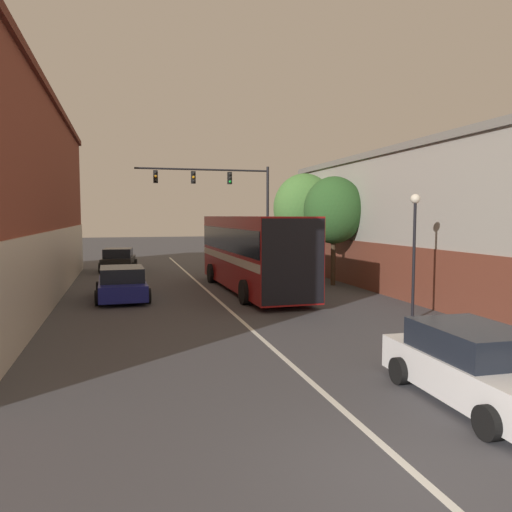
{
  "coord_description": "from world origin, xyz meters",
  "views": [
    {
      "loc": [
        -3.82,
        -5.54,
        3.54
      ],
      "look_at": [
        1.73,
        15.19,
        1.81
      ],
      "focal_mm": 35.0,
      "sensor_mm": 36.0,
      "label": 1
    }
  ],
  "objects_px": {
    "bus": "(252,249)",
    "hatchback_foreground": "(478,368)",
    "traffic_signal_gantry": "(226,192)",
    "street_tree_far": "(304,208)",
    "parked_car_left_mid": "(119,260)",
    "street_tree_near": "(334,210)",
    "street_lamp": "(414,246)",
    "parked_car_left_near": "(122,284)"
  },
  "relations": [
    {
      "from": "street_lamp",
      "to": "traffic_signal_gantry",
      "type": "bearing_deg",
      "value": 98.88
    },
    {
      "from": "parked_car_left_mid",
      "to": "street_tree_near",
      "type": "xyz_separation_m",
      "value": [
        10.65,
        -9.65,
        3.12
      ]
    },
    {
      "from": "parked_car_left_near",
      "to": "street_tree_near",
      "type": "bearing_deg",
      "value": -82.41
    },
    {
      "from": "street_lamp",
      "to": "street_tree_far",
      "type": "height_order",
      "value": "street_tree_far"
    },
    {
      "from": "parked_car_left_mid",
      "to": "bus",
      "type": "bearing_deg",
      "value": -143.87
    },
    {
      "from": "traffic_signal_gantry",
      "to": "street_lamp",
      "type": "bearing_deg",
      "value": -81.12
    },
    {
      "from": "bus",
      "to": "hatchback_foreground",
      "type": "distance_m",
      "value": 14.87
    },
    {
      "from": "parked_car_left_near",
      "to": "traffic_signal_gantry",
      "type": "relative_size",
      "value": 0.5
    },
    {
      "from": "parked_car_left_mid",
      "to": "street_tree_far",
      "type": "relative_size",
      "value": 0.66
    },
    {
      "from": "hatchback_foreground",
      "to": "traffic_signal_gantry",
      "type": "distance_m",
      "value": 25.26
    },
    {
      "from": "hatchback_foreground",
      "to": "street_tree_far",
      "type": "xyz_separation_m",
      "value": [
        3.92,
        19.86,
        3.32
      ]
    },
    {
      "from": "hatchback_foreground",
      "to": "street_tree_far",
      "type": "distance_m",
      "value": 20.51
    },
    {
      "from": "hatchback_foreground",
      "to": "traffic_signal_gantry",
      "type": "bearing_deg",
      "value": 0.83
    },
    {
      "from": "bus",
      "to": "street_tree_near",
      "type": "bearing_deg",
      "value": -80.9
    },
    {
      "from": "bus",
      "to": "street_tree_far",
      "type": "distance_m",
      "value": 7.06
    },
    {
      "from": "parked_car_left_near",
      "to": "parked_car_left_mid",
      "type": "xyz_separation_m",
      "value": [
        -0.22,
        11.34,
        0.04
      ]
    },
    {
      "from": "bus",
      "to": "street_lamp",
      "type": "xyz_separation_m",
      "value": [
        3.6,
        -7.84,
        0.56
      ]
    },
    {
      "from": "street_lamp",
      "to": "street_tree_far",
      "type": "xyz_separation_m",
      "value": [
        0.89,
        12.9,
        1.45
      ]
    },
    {
      "from": "parked_car_left_mid",
      "to": "street_tree_far",
      "type": "distance_m",
      "value": 12.39
    },
    {
      "from": "traffic_signal_gantry",
      "to": "street_tree_far",
      "type": "bearing_deg",
      "value": -53.63
    },
    {
      "from": "street_tree_near",
      "to": "street_tree_far",
      "type": "relative_size",
      "value": 0.92
    },
    {
      "from": "bus",
      "to": "hatchback_foreground",
      "type": "bearing_deg",
      "value": -179.09
    },
    {
      "from": "hatchback_foreground",
      "to": "street_tree_far",
      "type": "bearing_deg",
      "value": -9.8
    },
    {
      "from": "parked_car_left_near",
      "to": "bus",
      "type": "bearing_deg",
      "value": -83.3
    },
    {
      "from": "bus",
      "to": "parked_car_left_near",
      "type": "bearing_deg",
      "value": 97.05
    },
    {
      "from": "parked_car_left_mid",
      "to": "street_lamp",
      "type": "distance_m",
      "value": 20.83
    },
    {
      "from": "parked_car_left_mid",
      "to": "street_tree_far",
      "type": "xyz_separation_m",
      "value": [
        10.65,
        -5.41,
        3.29
      ]
    },
    {
      "from": "parked_car_left_near",
      "to": "street_tree_far",
      "type": "height_order",
      "value": "street_tree_far"
    },
    {
      "from": "street_tree_far",
      "to": "parked_car_left_near",
      "type": "bearing_deg",
      "value": -150.39
    },
    {
      "from": "parked_car_left_near",
      "to": "street_lamp",
      "type": "bearing_deg",
      "value": -127.82
    },
    {
      "from": "bus",
      "to": "street_tree_near",
      "type": "xyz_separation_m",
      "value": [
        4.49,
        0.82,
        1.85
      ]
    },
    {
      "from": "hatchback_foreground",
      "to": "traffic_signal_gantry",
      "type": "xyz_separation_m",
      "value": [
        0.23,
        24.87,
        4.45
      ]
    },
    {
      "from": "street_lamp",
      "to": "street_tree_near",
      "type": "distance_m",
      "value": 8.81
    },
    {
      "from": "parked_car_left_near",
      "to": "hatchback_foreground",
      "type": "bearing_deg",
      "value": -156.61
    },
    {
      "from": "hatchback_foreground",
      "to": "bus",
      "type": "bearing_deg",
      "value": 3.58
    },
    {
      "from": "parked_car_left_mid",
      "to": "street_tree_near",
      "type": "bearing_deg",
      "value": -126.5
    },
    {
      "from": "traffic_signal_gantry",
      "to": "street_tree_far",
      "type": "xyz_separation_m",
      "value": [
        3.69,
        -5.01,
        -1.14
      ]
    },
    {
      "from": "parked_car_left_mid",
      "to": "street_lamp",
      "type": "relative_size",
      "value": 0.93
    },
    {
      "from": "parked_car_left_near",
      "to": "street_tree_far",
      "type": "bearing_deg",
      "value": -62.04
    },
    {
      "from": "bus",
      "to": "street_tree_near",
      "type": "relative_size",
      "value": 2.02
    },
    {
      "from": "parked_car_left_mid",
      "to": "parked_car_left_near",
      "type": "bearing_deg",
      "value": -173.21
    },
    {
      "from": "parked_car_left_near",
      "to": "traffic_signal_gantry",
      "type": "xyz_separation_m",
      "value": [
        6.74,
        10.94,
        4.46
      ]
    }
  ]
}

